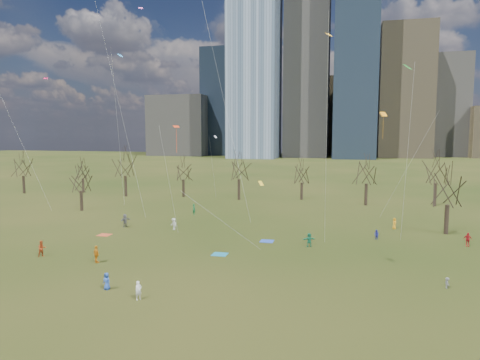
% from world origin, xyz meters
% --- Properties ---
extents(ground, '(500.00, 500.00, 0.00)m').
position_xyz_m(ground, '(0.00, 0.00, 0.00)').
color(ground, black).
rests_on(ground, ground).
extents(downtown_skyline, '(212.50, 78.00, 118.00)m').
position_xyz_m(downtown_skyline, '(-2.43, 210.64, 39.01)').
color(downtown_skyline, slate).
rests_on(downtown_skyline, ground).
extents(bare_tree_row, '(113.04, 29.80, 9.50)m').
position_xyz_m(bare_tree_row, '(-0.09, 37.22, 6.12)').
color(bare_tree_row, black).
rests_on(bare_tree_row, ground).
extents(blanket_teal, '(1.60, 1.50, 0.03)m').
position_xyz_m(blanket_teal, '(0.19, 1.97, 0.01)').
color(blanket_teal, teal).
rests_on(blanket_teal, ground).
extents(blanket_navy, '(1.60, 1.50, 0.03)m').
position_xyz_m(blanket_navy, '(4.12, 8.78, 0.01)').
color(blanket_navy, '#2649B4').
rests_on(blanket_navy, ground).
extents(blanket_crimson, '(1.60, 1.50, 0.03)m').
position_xyz_m(blanket_crimson, '(-16.68, 7.02, 0.01)').
color(blanket_crimson, '#C64927').
rests_on(blanket_crimson, ground).
extents(person_0, '(0.79, 0.61, 1.44)m').
position_xyz_m(person_0, '(-6.00, -10.26, 0.72)').
color(person_0, '#284EAD').
rests_on(person_0, ground).
extents(person_1, '(0.59, 0.65, 1.50)m').
position_xyz_m(person_1, '(-2.42, -11.63, 0.75)').
color(person_1, white).
rests_on(person_1, ground).
extents(person_2, '(1.01, 1.06, 1.73)m').
position_xyz_m(person_2, '(-17.80, -3.23, 0.86)').
color(person_2, '#B14019').
rests_on(person_2, ground).
extents(person_3, '(0.48, 0.68, 0.94)m').
position_xyz_m(person_3, '(21.55, -3.32, 0.47)').
color(person_3, slate).
rests_on(person_3, ground).
extents(person_4, '(1.11, 0.91, 1.77)m').
position_xyz_m(person_4, '(-10.99, -3.83, 0.88)').
color(person_4, orange).
rests_on(person_4, ground).
extents(person_5, '(1.55, 1.04, 1.61)m').
position_xyz_m(person_5, '(9.27, 7.42, 0.80)').
color(person_5, '#1B7B59').
rests_on(person_5, ground).
extents(person_8, '(0.75, 0.76, 1.23)m').
position_xyz_m(person_8, '(17.02, 12.67, 0.61)').
color(person_8, '#282BAD').
rests_on(person_8, ground).
extents(person_9, '(1.19, 1.01, 1.60)m').
position_xyz_m(person_9, '(-9.23, 12.02, 0.80)').
color(person_9, silver).
rests_on(person_9, ground).
extents(person_10, '(0.96, 0.45, 1.59)m').
position_xyz_m(person_10, '(27.00, 11.95, 0.80)').
color(person_10, red).
rests_on(person_10, ground).
extents(person_11, '(1.10, 1.75, 1.80)m').
position_xyz_m(person_11, '(-16.52, 12.14, 0.90)').
color(person_11, slate).
rests_on(person_11, ground).
extents(person_12, '(0.80, 0.89, 1.53)m').
position_xyz_m(person_12, '(19.82, 19.52, 0.77)').
color(person_12, orange).
rests_on(person_12, ground).
extents(person_13, '(0.72, 0.73, 1.70)m').
position_xyz_m(person_13, '(-10.28, 23.06, 0.85)').
color(person_13, '#1A773F').
rests_on(person_13, ground).
extents(kites_airborne, '(71.81, 44.63, 34.27)m').
position_xyz_m(kites_airborne, '(5.54, 10.02, 14.15)').
color(kites_airborne, '#FF4315').
rests_on(kites_airborne, ground).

